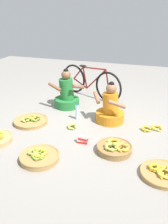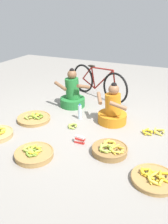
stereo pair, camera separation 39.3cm
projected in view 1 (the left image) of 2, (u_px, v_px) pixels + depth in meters
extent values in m
plane|color=gray|center=(87.00, 125.00, 4.25)|extent=(10.00, 10.00, 0.00)
cylinder|color=orange|center=(110.00, 117.00, 4.38)|extent=(0.52, 0.52, 0.18)
cylinder|color=orange|center=(111.00, 103.00, 4.26)|extent=(0.41, 0.39, 0.39)
sphere|color=#8C6042|center=(111.00, 89.00, 4.15)|extent=(0.19, 0.19, 0.19)
sphere|color=black|center=(111.00, 84.00, 4.12)|extent=(0.10, 0.10, 0.10)
cylinder|color=#8C6042|center=(97.00, 98.00, 4.30)|extent=(0.21, 0.30, 0.16)
cylinder|color=#8C6042|center=(117.00, 104.00, 4.01)|extent=(0.32, 0.13, 0.16)
cylinder|color=#237233|center=(67.00, 102.00, 5.01)|extent=(0.52, 0.52, 0.18)
cylinder|color=#237233|center=(66.00, 89.00, 4.88)|extent=(0.37, 0.36, 0.44)
sphere|color=brown|center=(66.00, 75.00, 4.76)|extent=(0.19, 0.19, 0.19)
sphere|color=black|center=(66.00, 71.00, 4.73)|extent=(0.10, 0.10, 0.10)
cylinder|color=brown|center=(55.00, 87.00, 4.74)|extent=(0.31, 0.15, 0.16)
cylinder|color=brown|center=(78.00, 87.00, 4.74)|extent=(0.21, 0.30, 0.16)
torus|color=black|center=(74.00, 79.00, 5.74)|extent=(0.65, 0.31, 0.68)
torus|color=black|center=(108.00, 87.00, 5.13)|extent=(0.65, 0.31, 0.68)
cylinder|color=maroon|center=(96.00, 79.00, 5.29)|extent=(0.52, 0.24, 0.55)
cylinder|color=maroon|center=(85.00, 78.00, 5.50)|extent=(0.15, 0.09, 0.49)
cylinder|color=maroon|center=(94.00, 68.00, 5.23)|extent=(0.61, 0.28, 0.08)
cylinder|color=maroon|center=(80.00, 83.00, 5.65)|extent=(0.40, 0.19, 0.18)
cylinder|color=maroon|center=(78.00, 73.00, 5.59)|extent=(0.30, 0.15, 0.35)
cylinder|color=maroon|center=(107.00, 79.00, 5.08)|extent=(0.11, 0.07, 0.38)
ellipsoid|color=black|center=(83.00, 66.00, 5.42)|extent=(0.18, 0.08, 0.05)
cylinder|color=olive|center=(114.00, 149.00, 3.48)|extent=(0.51, 0.51, 0.09)
torus|color=olive|center=(114.00, 146.00, 3.46)|extent=(0.53, 0.53, 0.02)
ellipsoid|color=yellow|center=(127.00, 149.00, 3.35)|extent=(0.06, 0.16, 0.05)
ellipsoid|color=yellow|center=(125.00, 145.00, 3.42)|extent=(0.15, 0.11, 0.09)
ellipsoid|color=yellow|center=(119.00, 145.00, 3.44)|extent=(0.14, 0.13, 0.08)
ellipsoid|color=yellow|center=(117.00, 146.00, 3.40)|extent=(0.04, 0.16, 0.09)
ellipsoid|color=yellow|center=(118.00, 149.00, 3.35)|extent=(0.14, 0.12, 0.06)
ellipsoid|color=yellow|center=(125.00, 150.00, 3.32)|extent=(0.14, 0.13, 0.08)
sphere|color=#382D19|center=(122.00, 148.00, 3.38)|extent=(0.03, 0.03, 0.03)
ellipsoid|color=yellow|center=(118.00, 143.00, 3.49)|extent=(0.05, 0.15, 0.06)
ellipsoid|color=yellow|center=(117.00, 141.00, 3.54)|extent=(0.13, 0.12, 0.09)
ellipsoid|color=yellow|center=(114.00, 140.00, 3.57)|extent=(0.14, 0.04, 0.07)
ellipsoid|color=yellow|center=(110.00, 141.00, 3.55)|extent=(0.09, 0.15, 0.07)
ellipsoid|color=yellow|center=(110.00, 143.00, 3.50)|extent=(0.11, 0.14, 0.07)
ellipsoid|color=yellow|center=(112.00, 144.00, 3.46)|extent=(0.15, 0.07, 0.08)
ellipsoid|color=yellow|center=(116.00, 144.00, 3.46)|extent=(0.12, 0.13, 0.09)
sphere|color=#382D19|center=(114.00, 142.00, 3.51)|extent=(0.03, 0.03, 0.03)
ellipsoid|color=#9EB747|center=(116.00, 147.00, 3.38)|extent=(0.07, 0.15, 0.09)
ellipsoid|color=#9EB747|center=(114.00, 145.00, 3.42)|extent=(0.14, 0.12, 0.09)
ellipsoid|color=#9EB747|center=(110.00, 144.00, 3.45)|extent=(0.15, 0.10, 0.07)
ellipsoid|color=#9EB747|center=(107.00, 145.00, 3.43)|extent=(0.09, 0.15, 0.08)
ellipsoid|color=#9EB747|center=(106.00, 146.00, 3.39)|extent=(0.08, 0.15, 0.10)
ellipsoid|color=#9EB747|center=(109.00, 149.00, 3.34)|extent=(0.15, 0.06, 0.06)
ellipsoid|color=#9EB747|center=(113.00, 149.00, 3.33)|extent=(0.15, 0.11, 0.07)
sphere|color=#382D19|center=(111.00, 147.00, 3.39)|extent=(0.03, 0.03, 0.03)
cylinder|color=#A87F47|center=(31.00, 121.00, 4.33)|extent=(0.61, 0.61, 0.06)
torus|color=#A87F47|center=(31.00, 120.00, 4.32)|extent=(0.62, 0.62, 0.02)
ellipsoid|color=olive|center=(39.00, 119.00, 4.28)|extent=(0.04, 0.15, 0.08)
ellipsoid|color=olive|center=(38.00, 117.00, 4.34)|extent=(0.15, 0.10, 0.08)
ellipsoid|color=olive|center=(34.00, 117.00, 4.35)|extent=(0.13, 0.14, 0.08)
ellipsoid|color=olive|center=(32.00, 119.00, 4.28)|extent=(0.11, 0.15, 0.08)
ellipsoid|color=olive|center=(34.00, 120.00, 4.23)|extent=(0.16, 0.06, 0.08)
sphere|color=#382D19|center=(35.00, 119.00, 4.30)|extent=(0.03, 0.03, 0.03)
ellipsoid|color=yellow|center=(34.00, 118.00, 4.33)|extent=(0.07, 0.14, 0.06)
ellipsoid|color=yellow|center=(34.00, 116.00, 4.40)|extent=(0.14, 0.07, 0.07)
ellipsoid|color=yellow|center=(28.00, 117.00, 4.36)|extent=(0.06, 0.14, 0.06)
ellipsoid|color=yellow|center=(31.00, 119.00, 4.30)|extent=(0.14, 0.07, 0.07)
sphere|color=#382D19|center=(31.00, 117.00, 4.35)|extent=(0.03, 0.03, 0.03)
ellipsoid|color=#9EB747|center=(28.00, 120.00, 4.24)|extent=(0.05, 0.13, 0.07)
ellipsoid|color=#9EB747|center=(27.00, 118.00, 4.30)|extent=(0.13, 0.06, 0.08)
ellipsoid|color=#9EB747|center=(23.00, 119.00, 4.27)|extent=(0.04, 0.13, 0.07)
ellipsoid|color=#9EB747|center=(23.00, 121.00, 4.22)|extent=(0.13, 0.06, 0.07)
sphere|color=#382D19|center=(25.00, 120.00, 4.26)|extent=(0.03, 0.03, 0.03)
ellipsoid|color=yellow|center=(2.00, 137.00, 3.67)|extent=(0.04, 0.15, 0.07)
ellipsoid|color=yellow|center=(1.00, 135.00, 3.74)|extent=(0.16, 0.08, 0.06)
ellipsoid|color=yellow|center=(2.00, 135.00, 3.74)|extent=(0.06, 0.14, 0.07)
ellipsoid|color=yellow|center=(1.00, 133.00, 3.80)|extent=(0.14, 0.06, 0.06)
cylinder|color=#A87F47|center=(162.00, 174.00, 2.99)|extent=(0.56, 0.56, 0.05)
torus|color=#A87F47|center=(163.00, 172.00, 2.98)|extent=(0.57, 0.57, 0.02)
ellipsoid|color=gold|center=(168.00, 169.00, 2.98)|extent=(0.05, 0.15, 0.08)
ellipsoid|color=yellow|center=(162.00, 167.00, 3.04)|extent=(0.15, 0.05, 0.06)
ellipsoid|color=yellow|center=(158.00, 169.00, 2.99)|extent=(0.04, 0.15, 0.08)
ellipsoid|color=yellow|center=(163.00, 173.00, 2.92)|extent=(0.15, 0.04, 0.06)
sphere|color=#382D19|center=(163.00, 170.00, 2.98)|extent=(0.03, 0.03, 0.03)
ellipsoid|color=gold|center=(159.00, 168.00, 3.00)|extent=(0.06, 0.13, 0.08)
ellipsoid|color=gold|center=(158.00, 166.00, 3.05)|extent=(0.12, 0.11, 0.07)
ellipsoid|color=gold|center=(154.00, 165.00, 3.07)|extent=(0.13, 0.07, 0.06)
ellipsoid|color=gold|center=(151.00, 167.00, 3.03)|extent=(0.07, 0.13, 0.08)
ellipsoid|color=gold|center=(152.00, 169.00, 2.99)|extent=(0.12, 0.10, 0.08)
ellipsoid|color=gold|center=(157.00, 170.00, 2.98)|extent=(0.12, 0.10, 0.08)
sphere|color=#382D19|center=(155.00, 167.00, 3.02)|extent=(0.03, 0.03, 0.03)
ellipsoid|color=yellow|center=(168.00, 171.00, 2.95)|extent=(0.15, 0.11, 0.09)
ellipsoid|color=yellow|center=(161.00, 170.00, 2.97)|extent=(0.14, 0.13, 0.09)
ellipsoid|color=yellow|center=(159.00, 174.00, 2.90)|extent=(0.10, 0.16, 0.06)
ellipsoid|color=yellow|center=(165.00, 177.00, 2.85)|extent=(0.16, 0.05, 0.08)
sphere|color=#382D19|center=(165.00, 174.00, 2.91)|extent=(0.03, 0.03, 0.03)
cylinder|color=#A87F47|center=(40.00, 157.00, 3.29)|extent=(0.54, 0.54, 0.08)
torus|color=#A87F47|center=(39.00, 155.00, 3.28)|extent=(0.56, 0.56, 0.02)
ellipsoid|color=yellow|center=(44.00, 154.00, 3.24)|extent=(0.06, 0.15, 0.08)
ellipsoid|color=yellow|center=(43.00, 151.00, 3.31)|extent=(0.15, 0.09, 0.08)
ellipsoid|color=yellow|center=(37.00, 151.00, 3.31)|extent=(0.11, 0.15, 0.10)
ellipsoid|color=yellow|center=(35.00, 154.00, 3.23)|extent=(0.13, 0.13, 0.09)
ellipsoid|color=yellow|center=(39.00, 156.00, 3.20)|extent=(0.15, 0.09, 0.07)
sphere|color=#382D19|center=(40.00, 153.00, 3.26)|extent=(0.03, 0.03, 0.03)
ellipsoid|color=#9EB747|center=(45.00, 153.00, 3.25)|extent=(0.05, 0.16, 0.09)
ellipsoid|color=#9EB747|center=(42.00, 150.00, 3.35)|extent=(0.16, 0.05, 0.07)
ellipsoid|color=#9EB747|center=(36.00, 152.00, 3.30)|extent=(0.05, 0.16, 0.08)
ellipsoid|color=#9EB747|center=(38.00, 155.00, 3.23)|extent=(0.16, 0.06, 0.09)
sphere|color=#382D19|center=(41.00, 153.00, 3.29)|extent=(0.03, 0.03, 0.03)
ellipsoid|color=#9EB747|center=(37.00, 153.00, 3.27)|extent=(0.05, 0.13, 0.08)
ellipsoid|color=#9EB747|center=(37.00, 150.00, 3.33)|extent=(0.13, 0.09, 0.08)
ellipsoid|color=#9EB747|center=(34.00, 150.00, 3.34)|extent=(0.13, 0.07, 0.08)
ellipsoid|color=#9EB747|center=(31.00, 151.00, 3.33)|extent=(0.07, 0.13, 0.05)
ellipsoid|color=#9EB747|center=(29.00, 152.00, 3.29)|extent=(0.08, 0.13, 0.07)
ellipsoid|color=#9EB747|center=(31.00, 154.00, 3.25)|extent=(0.13, 0.05, 0.07)
ellipsoid|color=#9EB747|center=(34.00, 154.00, 3.24)|extent=(0.13, 0.10, 0.08)
sphere|color=#382D19|center=(33.00, 152.00, 3.29)|extent=(0.03, 0.03, 0.03)
ellipsoid|color=olive|center=(42.00, 157.00, 3.19)|extent=(0.03, 0.13, 0.06)
ellipsoid|color=olive|center=(41.00, 154.00, 3.25)|extent=(0.13, 0.08, 0.08)
ellipsoid|color=olive|center=(38.00, 154.00, 3.26)|extent=(0.13, 0.09, 0.07)
ellipsoid|color=olive|center=(34.00, 155.00, 3.22)|extent=(0.04, 0.13, 0.08)
ellipsoid|color=olive|center=(34.00, 158.00, 3.17)|extent=(0.13, 0.09, 0.05)
ellipsoid|color=olive|center=(39.00, 159.00, 3.16)|extent=(0.12, 0.11, 0.05)
sphere|color=#382D19|center=(38.00, 156.00, 3.21)|extent=(0.03, 0.03, 0.03)
ellipsoid|color=gold|center=(150.00, 129.00, 4.06)|extent=(0.04, 0.14, 0.09)
ellipsoid|color=gold|center=(148.00, 127.00, 4.13)|extent=(0.15, 0.07, 0.06)
ellipsoid|color=gold|center=(144.00, 127.00, 4.13)|extent=(0.13, 0.12, 0.09)
ellipsoid|color=gold|center=(143.00, 129.00, 4.05)|extent=(0.12, 0.13, 0.07)
ellipsoid|color=gold|center=(147.00, 130.00, 4.02)|extent=(0.15, 0.08, 0.08)
sphere|color=#382D19|center=(146.00, 129.00, 4.08)|extent=(0.03, 0.03, 0.03)
ellipsoid|color=yellow|center=(161.00, 128.00, 4.08)|extent=(0.04, 0.16, 0.09)
ellipsoid|color=yellow|center=(158.00, 126.00, 4.16)|extent=(0.16, 0.06, 0.08)
ellipsoid|color=yellow|center=(153.00, 127.00, 4.12)|extent=(0.05, 0.16, 0.09)
ellipsoid|color=yellow|center=(157.00, 129.00, 4.04)|extent=(0.16, 0.05, 0.08)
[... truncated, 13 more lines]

